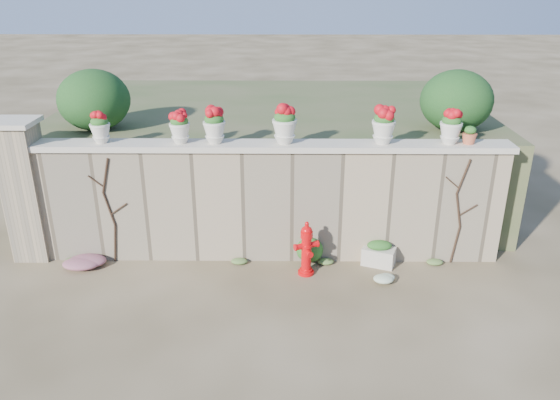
{
  "coord_description": "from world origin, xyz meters",
  "views": [
    {
      "loc": [
        0.28,
        -6.85,
        4.69
      ],
      "look_at": [
        0.21,
        1.4,
        1.25
      ],
      "focal_mm": 35.0,
      "sensor_mm": 36.0,
      "label": 1
    }
  ],
  "objects_px": {
    "fire_hydrant": "(306,248)",
    "terracotta_pot": "(469,136)",
    "planter_box": "(379,254)",
    "urn_pot_0": "(100,128)"
  },
  "relations": [
    {
      "from": "planter_box",
      "to": "urn_pot_0",
      "type": "distance_m",
      "value": 5.13
    },
    {
      "from": "planter_box",
      "to": "terracotta_pot",
      "type": "relative_size",
      "value": 2.19
    },
    {
      "from": "fire_hydrant",
      "to": "terracotta_pot",
      "type": "relative_size",
      "value": 3.34
    },
    {
      "from": "fire_hydrant",
      "to": "terracotta_pot",
      "type": "bearing_deg",
      "value": -8.1
    },
    {
      "from": "fire_hydrant",
      "to": "urn_pot_0",
      "type": "height_order",
      "value": "urn_pot_0"
    },
    {
      "from": "fire_hydrant",
      "to": "terracotta_pot",
      "type": "height_order",
      "value": "terracotta_pot"
    },
    {
      "from": "planter_box",
      "to": "fire_hydrant",
      "type": "bearing_deg",
      "value": -144.1
    },
    {
      "from": "urn_pot_0",
      "to": "terracotta_pot",
      "type": "distance_m",
      "value": 6.04
    },
    {
      "from": "fire_hydrant",
      "to": "planter_box",
      "type": "distance_m",
      "value": 1.34
    },
    {
      "from": "fire_hydrant",
      "to": "planter_box",
      "type": "bearing_deg",
      "value": -7.0
    }
  ]
}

